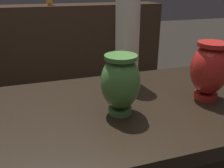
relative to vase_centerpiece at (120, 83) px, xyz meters
name	(u,v)px	position (x,y,z in m)	size (l,w,h in m)	color
back_display_shelf	(54,48)	(-0.04, 2.25, -0.42)	(2.60, 0.40, 0.99)	#382619
vase_centerpiece	(120,83)	(0.00, 0.00, 0.00)	(0.13, 0.13, 0.21)	#477A38
vase_tall_behind	(127,44)	(0.12, 0.26, 0.06)	(0.13, 0.13, 0.37)	silver
vase_left_accent	(210,69)	(0.36, 0.01, 0.01)	(0.14, 0.14, 0.22)	red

